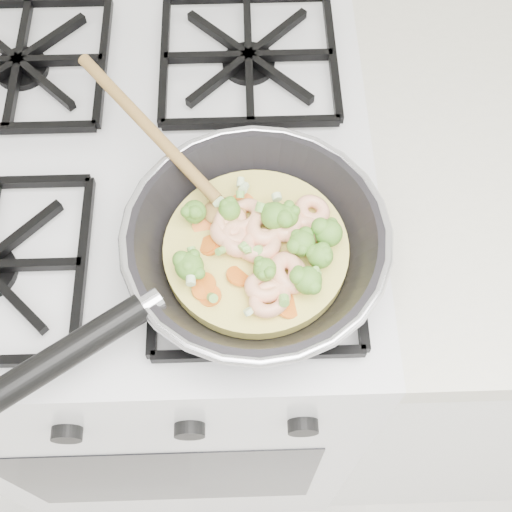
{
  "coord_description": "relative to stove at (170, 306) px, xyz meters",
  "views": [
    {
      "loc": [
        0.14,
        1.21,
        1.57
      ],
      "look_at": [
        0.15,
        1.55,
        0.93
      ],
      "focal_mm": 47.23,
      "sensor_mm": 36.0,
      "label": 1
    }
  ],
  "objects": [
    {
      "name": "stove",
      "position": [
        0.0,
        0.0,
        0.0
      ],
      "size": [
        0.6,
        0.6,
        0.92
      ],
      "color": "silver",
      "rests_on": "ground"
    },
    {
      "name": "skillet",
      "position": [
        0.15,
        -0.15,
        0.5
      ],
      "size": [
        0.41,
        0.41,
        0.08
      ],
      "rotation": [
        0.0,
        0.0,
        -0.35
      ],
      "color": "black",
      "rests_on": "stove"
    }
  ]
}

